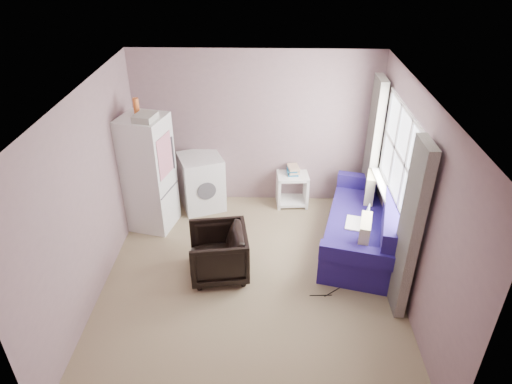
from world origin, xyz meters
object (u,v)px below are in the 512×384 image
armchair (218,251)px  side_table (292,186)px  fridge (149,173)px  washing_machine (202,181)px  sofa (366,227)px

armchair → side_table: bearing=141.8°
armchair → fridge: (-1.11, 1.14, 0.52)m
washing_machine → fridge: bearing=-162.9°
washing_machine → sofa: bearing=-44.7°
fridge → washing_machine: 0.97m
fridge → washing_machine: fridge is taller
armchair → washing_machine: washing_machine is taller
fridge → side_table: fridge is taller
armchair → sofa: (2.03, 0.65, -0.04)m
armchair → washing_machine: 1.74m
fridge → side_table: (2.14, 0.69, -0.58)m
armchair → fridge: 1.67m
fridge → sofa: fridge is taller
armchair → washing_machine: bearing=-174.3°
armchair → fridge: bearing=-144.5°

